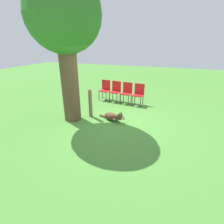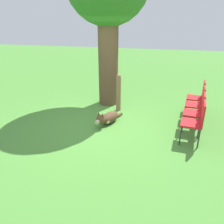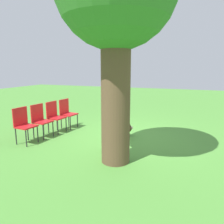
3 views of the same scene
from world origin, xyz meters
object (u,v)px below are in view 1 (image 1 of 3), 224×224
fence_post (90,103)px  red_chair_0 (139,93)px  dog (113,117)px  red_chair_1 (127,91)px  red_chair_2 (116,90)px  oak_tree (64,20)px  red_chair_3 (105,88)px

fence_post → red_chair_0: (1.94, -1.37, -0.00)m
dog → red_chair_0: 2.09m
fence_post → red_chair_0: 2.38m
red_chair_1 → red_chair_2: 0.56m
oak_tree → dog: size_ratio=4.15×
red_chair_3 → red_chair_2: bearing=88.3°
red_chair_2 → red_chair_3: (0.07, 0.56, 0.00)m
dog → fence_post: (0.07, 0.92, 0.38)m
dog → red_chair_0: size_ratio=1.17×
oak_tree → fence_post: (0.43, -0.51, -2.68)m
oak_tree → red_chair_2: 3.76m
red_chair_2 → red_chair_3: same height
oak_tree → red_chair_1: 3.86m
oak_tree → red_chair_0: (2.37, -1.88, -2.68)m
red_chair_2 → red_chair_3: 0.56m
fence_post → red_chair_0: size_ratio=1.14×
dog → red_chair_3: 2.57m
dog → red_chair_0: (2.01, -0.45, 0.38)m
red_chair_2 → dog: bearing=22.8°
red_chair_0 → red_chair_2: same height
dog → red_chair_1: red_chair_1 is taller
dog → red_chair_0: bearing=97.5°
red_chair_3 → fence_post: bearing=13.7°
dog → red_chair_0: red_chair_0 is taller
red_chair_3 → dog: bearing=34.4°
fence_post → red_chair_2: (2.09, -0.26, -0.00)m
dog → fence_post: bearing=-164.0°
oak_tree → red_chair_2: oak_tree is taller
red_chair_1 → red_chair_0: bearing=88.3°
dog → red_chair_2: (2.16, 0.66, 0.38)m
red_chair_1 → oak_tree: bearing=-22.7°
oak_tree → fence_post: 2.76m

